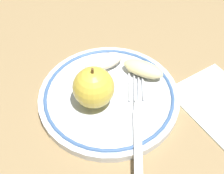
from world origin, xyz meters
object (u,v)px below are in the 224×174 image
object	(u,v)px
fork	(137,119)
napkin_folded	(220,103)
apple_red_whole	(94,87)
apple_slice_back	(104,62)
plate	(112,98)
apple_slice_front	(143,69)

from	to	relation	value
fork	napkin_folded	xyz separation A→B (m)	(-0.15, 0.00, -0.02)
apple_red_whole	napkin_folded	xyz separation A→B (m)	(-0.20, 0.06, -0.05)
apple_slice_back	apple_red_whole	bearing A→B (deg)	-126.20
plate	apple_slice_front	distance (m)	0.08
plate	fork	xyz separation A→B (m)	(-0.02, 0.06, 0.01)
plate	fork	size ratio (longest dim) A/B	1.24
fork	apple_slice_front	bearing A→B (deg)	-6.87
apple_slice_front	plate	bearing A→B (deg)	-111.74
apple_slice_back	napkin_folded	distance (m)	0.21
plate	apple_slice_front	world-z (taller)	apple_slice_front
napkin_folded	fork	bearing A→B (deg)	-0.26
apple_red_whole	fork	xyz separation A→B (m)	(-0.05, 0.06, -0.03)
apple_slice_front	apple_slice_back	distance (m)	0.07
plate	apple_slice_front	size ratio (longest dim) A/B	3.26
apple_red_whole	apple_slice_front	distance (m)	0.10
plate	apple_red_whole	distance (m)	0.05
plate	apple_red_whole	xyz separation A→B (m)	(0.03, 0.00, 0.04)
apple_red_whole	apple_slice_front	size ratio (longest dim) A/B	1.02
apple_slice_back	napkin_folded	bearing A→B (deg)	-46.15
napkin_folded	apple_slice_back	bearing A→B (deg)	-37.70
apple_slice_back	fork	distance (m)	0.13
apple_red_whole	plate	bearing A→B (deg)	-174.94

